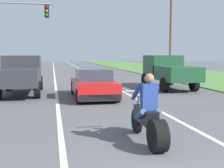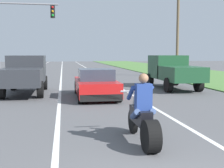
% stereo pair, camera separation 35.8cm
% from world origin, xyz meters
% --- Properties ---
extents(lane_stripe_left_solid, '(0.14, 120.00, 0.01)m').
position_xyz_m(lane_stripe_left_solid, '(-5.40, 20.00, 0.00)').
color(lane_stripe_left_solid, white).
rests_on(lane_stripe_left_solid, ground).
extents(lane_stripe_right_solid, '(0.14, 120.00, 0.01)m').
position_xyz_m(lane_stripe_right_solid, '(1.80, 20.00, 0.00)').
color(lane_stripe_right_solid, white).
rests_on(lane_stripe_right_solid, ground).
extents(lane_stripe_centre_dashed, '(0.14, 120.00, 0.01)m').
position_xyz_m(lane_stripe_centre_dashed, '(-1.80, 20.00, 0.00)').
color(lane_stripe_centre_dashed, white).
rests_on(lane_stripe_centre_dashed, ground).
extents(grass_verge_right, '(10.00, 120.00, 0.06)m').
position_xyz_m(grass_verge_right, '(11.92, 20.00, 0.03)').
color(grass_verge_right, '#517F3D').
rests_on(grass_verge_right, ground).
extents(motorcycle_with_rider, '(0.70, 2.21, 1.62)m').
position_xyz_m(motorcycle_with_rider, '(0.16, 3.00, 0.59)').
color(motorcycle_with_rider, black).
rests_on(motorcycle_with_rider, ground).
extents(sports_car_red, '(1.84, 4.30, 1.37)m').
position_xyz_m(sports_car_red, '(-0.11, 10.27, 0.63)').
color(sports_car_red, red).
rests_on(sports_car_red, ground).
extents(pickup_truck_left_lane_dark_grey, '(2.02, 4.80, 1.98)m').
position_xyz_m(pickup_truck_left_lane_dark_grey, '(-3.56, 12.18, 1.11)').
color(pickup_truck_left_lane_dark_grey, '#2D3035').
rests_on(pickup_truck_left_lane_dark_grey, ground).
extents(pickup_truck_right_shoulder_dark_green, '(2.02, 4.80, 1.98)m').
position_xyz_m(pickup_truck_right_shoulder_dark_green, '(4.82, 13.06, 1.11)').
color(pickup_truck_right_shoulder_dark_green, '#1E4C2D').
rests_on(pickup_truck_right_shoulder_dark_green, ground).
extents(traffic_light_mast_near, '(4.32, 0.34, 6.00)m').
position_xyz_m(traffic_light_mast_near, '(-4.81, 18.32, 3.98)').
color(traffic_light_mast_near, gray).
rests_on(traffic_light_mast_near, ground).
extents(utility_pole_roadside, '(0.24, 0.24, 8.42)m').
position_xyz_m(utility_pole_roadside, '(8.53, 21.48, 4.21)').
color(utility_pole_roadside, brown).
rests_on(utility_pole_roadside, ground).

